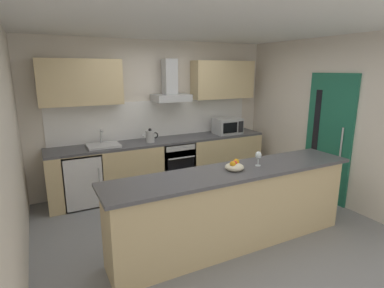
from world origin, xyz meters
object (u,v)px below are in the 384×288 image
range_hood (170,88)px  fruit_bowl (234,166)px  oven (174,163)px  kettle (150,136)px  refrigerator (82,179)px  sink (103,145)px  wine_glass (258,156)px  microwave (227,126)px

range_hood → fruit_bowl: bearing=-93.9°
oven → kettle: size_ratio=2.77×
refrigerator → fruit_bowl: bearing=-54.9°
sink → fruit_bowl: 2.35m
range_hood → wine_glass: (0.20, -2.19, -0.70)m
kettle → sink: bearing=176.7°
oven → wine_glass: size_ratio=4.50×
microwave → wine_glass: 2.23m
microwave → fruit_bowl: microwave is taller
oven → microwave: size_ratio=1.60×
wine_glass → fruit_bowl: bearing=-179.1°
refrigerator → sink: bearing=2.1°
microwave → fruit_bowl: (-1.25, -2.04, -0.04)m
refrigerator → kettle: 1.29m
microwave → sink: microwave is taller
refrigerator → sink: sink is taller
wine_glass → refrigerator: bearing=131.2°
range_hood → refrigerator: bearing=-175.3°
sink → range_hood: (1.23, 0.12, 0.86)m
fruit_bowl → wine_glass: bearing=0.9°
range_hood → fruit_bowl: size_ratio=3.27×
kettle → range_hood: (0.46, 0.16, 0.78)m
oven → fruit_bowl: fruit_bowl is taller
oven → fruit_bowl: size_ratio=3.64×
sink → refrigerator: bearing=-177.9°
oven → fruit_bowl: 2.15m
microwave → fruit_bowl: size_ratio=2.27×
refrigerator → microwave: 2.78m
range_hood → wine_glass: 2.31m
fruit_bowl → range_hood: bearing=86.1°
oven → sink: 1.32m
sink → kettle: 0.78m
refrigerator → kettle: size_ratio=2.94×
microwave → range_hood: bearing=171.9°
range_hood → sink: bearing=-174.5°
sink → range_hood: range_hood is taller
sink → kettle: bearing=-3.3°
refrigerator → wine_glass: 2.82m
fruit_bowl → kettle: bearing=98.6°
refrigerator → fruit_bowl: size_ratio=3.86×
microwave → range_hood: 1.34m
microwave → wine_glass: (-0.90, -2.04, 0.04)m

